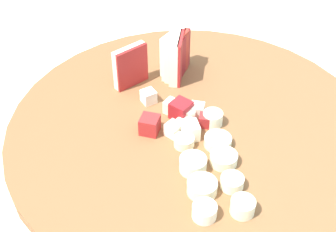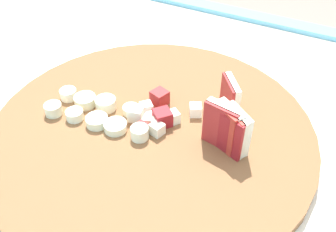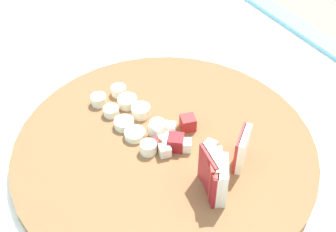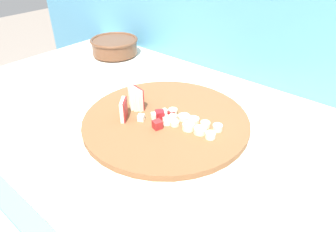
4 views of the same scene
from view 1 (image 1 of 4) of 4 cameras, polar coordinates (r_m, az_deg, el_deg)
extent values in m
cylinder|color=brown|center=(0.53, 2.87, -1.42)|extent=(0.42, 0.42, 0.02)
cube|color=#A32323|center=(0.57, -4.41, 5.96)|extent=(0.03, 0.04, 0.05)
cube|color=#EFE5CC|center=(0.57, -4.72, 6.18)|extent=(0.03, 0.04, 0.05)
cube|color=#B22D23|center=(0.59, 1.24, 7.64)|extent=(0.04, 0.03, 0.05)
cube|color=#EFE5CC|center=(0.60, 0.63, 7.86)|extent=(0.04, 0.04, 0.05)
cube|color=#B22D23|center=(0.58, 1.42, 7.26)|extent=(0.04, 0.03, 0.06)
cube|color=#EFE5CC|center=(0.59, 0.72, 7.46)|extent=(0.04, 0.03, 0.06)
cube|color=maroon|center=(0.59, 1.73, 7.32)|extent=(0.05, 0.02, 0.05)
cube|color=beige|center=(0.59, 0.99, 7.46)|extent=(0.05, 0.03, 0.05)
cube|color=#A32323|center=(0.58, 1.54, 7.11)|extent=(0.04, 0.01, 0.06)
cube|color=#EFE5CC|center=(0.58, 0.92, 7.16)|extent=(0.04, 0.02, 0.06)
cube|color=#EFE5CC|center=(0.53, 3.60, 0.74)|extent=(0.02, 0.02, 0.02)
cube|color=maroon|center=(0.53, 1.60, 0.76)|extent=(0.03, 0.03, 0.02)
cube|color=#EFE5CC|center=(0.54, 0.78, 1.15)|extent=(0.02, 0.02, 0.02)
cube|color=#A32323|center=(0.51, -2.26, -1.09)|extent=(0.03, 0.03, 0.02)
cube|color=beige|center=(0.53, 2.57, 0.27)|extent=(0.01, 0.01, 0.01)
cube|color=white|center=(0.51, 0.19, -1.68)|extent=(0.02, 0.02, 0.02)
cube|color=white|center=(0.55, -2.41, 2.40)|extent=(0.02, 0.02, 0.02)
cube|color=#A32323|center=(0.52, 4.62, -0.55)|extent=(0.02, 0.02, 0.01)
cube|color=beige|center=(0.50, 2.71, -1.83)|extent=(0.02, 0.02, 0.02)
cylinder|color=white|center=(0.52, 2.14, -1.15)|extent=(0.02, 0.02, 0.01)
cylinder|color=beige|center=(0.50, 2.00, -3.15)|extent=(0.02, 0.02, 0.01)
cylinder|color=#F4EAC6|center=(0.47, 3.07, -5.78)|extent=(0.03, 0.03, 0.02)
cylinder|color=beige|center=(0.45, 4.22, -8.72)|extent=(0.03, 0.03, 0.01)
cylinder|color=white|center=(0.43, 4.50, -11.61)|extent=(0.02, 0.02, 0.01)
cylinder|color=#F4EAC6|center=(0.52, 5.52, -0.30)|extent=(0.02, 0.02, 0.02)
cylinder|color=beige|center=(0.50, 6.15, -3.12)|extent=(0.03, 0.03, 0.01)
cylinder|color=beige|center=(0.48, 6.86, -5.23)|extent=(0.03, 0.03, 0.01)
cylinder|color=#F4EAC6|center=(0.46, 7.89, -8.08)|extent=(0.02, 0.02, 0.01)
cylinder|color=beige|center=(0.44, 9.17, -10.94)|extent=(0.02, 0.02, 0.02)
camera|label=2|loc=(0.68, 35.01, 33.10)|focal=40.34mm
camera|label=3|loc=(0.83, 25.11, 46.52)|focal=50.24mm
camera|label=4|loc=(0.45, -98.86, 3.43)|focal=32.12mm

